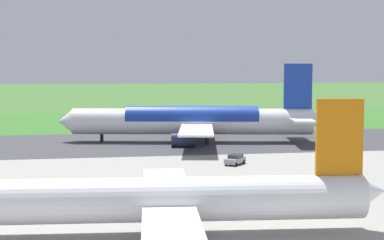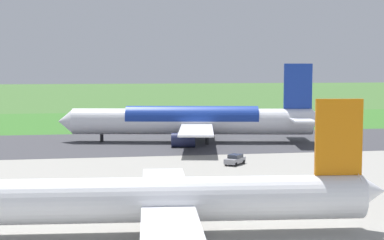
% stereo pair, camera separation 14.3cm
% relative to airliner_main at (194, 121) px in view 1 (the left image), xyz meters
% --- Properties ---
extents(ground_plane, '(800.00, 800.00, 0.00)m').
position_rel_airliner_main_xyz_m(ground_plane, '(-11.39, -0.07, -4.35)').
color(ground_plane, '#3D662D').
extents(runway_asphalt, '(600.00, 35.44, 0.06)m').
position_rel_airliner_main_xyz_m(runway_asphalt, '(-11.39, -0.07, -4.32)').
color(runway_asphalt, '#38383D').
rests_on(runway_asphalt, ground).
extents(grass_verge_foreground, '(600.00, 80.00, 0.04)m').
position_rel_airliner_main_xyz_m(grass_verge_foreground, '(-11.39, -38.99, -4.33)').
color(grass_verge_foreground, '#346B27').
rests_on(grass_verge_foreground, ground).
extents(airliner_main, '(53.91, 44.36, 15.88)m').
position_rel_airliner_main_xyz_m(airliner_main, '(0.00, 0.00, 0.00)').
color(airliner_main, white).
rests_on(airliner_main, ground).
extents(airliner_parked_mid, '(42.28, 34.64, 12.34)m').
position_rel_airliner_main_xyz_m(airliner_parked_mid, '(13.75, 64.43, -0.98)').
color(airliner_parked_mid, white).
rests_on(airliner_parked_mid, ground).
extents(service_car_followme, '(4.05, 4.39, 1.62)m').
position_rel_airliner_main_xyz_m(service_car_followme, '(-1.79, 28.03, -3.51)').
color(service_car_followme, gray).
rests_on(service_car_followme, ground).
extents(no_stopping_sign, '(0.60, 0.10, 2.66)m').
position_rel_airliner_main_xyz_m(no_stopping_sign, '(-29.19, -37.14, -2.78)').
color(no_stopping_sign, slate).
rests_on(no_stopping_sign, ground).
extents(traffic_cone_orange, '(0.40, 0.40, 0.55)m').
position_rel_airliner_main_xyz_m(traffic_cone_orange, '(-25.48, -40.66, -4.08)').
color(traffic_cone_orange, orange).
rests_on(traffic_cone_orange, ground).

